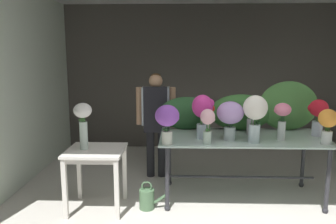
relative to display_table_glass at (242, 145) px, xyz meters
name	(u,v)px	position (x,y,z in m)	size (l,w,h in m)	color
ground_plane	(213,184)	(-0.30, 0.44, -0.70)	(8.62, 8.62, 0.00)	beige
wall_back	(205,78)	(-0.30, 2.40, 0.67)	(5.46, 0.12, 2.74)	#4C4742
wall_left	(17,87)	(-3.03, 0.44, 0.67)	(0.12, 4.04, 2.74)	silver
display_table_glass	(242,145)	(0.00, 0.00, 0.00)	(2.05, 0.98, 0.82)	#B2D0C2
side_table_white	(96,158)	(-1.76, -0.35, -0.07)	(0.66, 0.63, 0.73)	silver
florist	(156,114)	(-1.13, 0.72, 0.25)	(0.58, 0.24, 1.55)	#232328
foliage_backdrop	(245,110)	(0.10, 0.37, 0.38)	(2.12, 0.29, 0.66)	#28562D
vase_scarlet_anemones	(205,114)	(-0.45, 0.15, 0.36)	(0.23, 0.20, 0.41)	silver
vase_magenta_roses	(203,111)	(-0.51, -0.11, 0.45)	(0.27, 0.25, 0.54)	silver
vase_blush_carnations	(208,123)	(-0.47, -0.37, 0.36)	(0.17, 0.17, 0.41)	silver
vase_ivory_peonies	(255,113)	(0.08, -0.28, 0.46)	(0.28, 0.28, 0.55)	silver
vase_sunset_tulips	(328,123)	(0.89, -0.34, 0.36)	(0.21, 0.21, 0.41)	silver
vase_violet_snapdragons	(167,119)	(-0.92, -0.40, 0.41)	(0.27, 0.27, 0.45)	silver
vase_peach_ranunculus	(251,112)	(0.13, 0.11, 0.40)	(0.23, 0.19, 0.45)	silver
vase_lilac_stock	(230,116)	(-0.19, -0.19, 0.41)	(0.32, 0.32, 0.47)	silver
vase_crimson_dahlias	(318,113)	(0.94, 0.06, 0.40)	(0.25, 0.23, 0.46)	silver
vase_rosy_freesia	(282,117)	(0.43, -0.17, 0.40)	(0.20, 0.19, 0.45)	silver
vase_white_roses_tall	(83,120)	(-1.90, -0.35, 0.38)	(0.21, 0.21, 0.55)	silver
watering_can	(147,199)	(-1.16, -0.35, -0.58)	(0.35, 0.18, 0.34)	#4C704C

